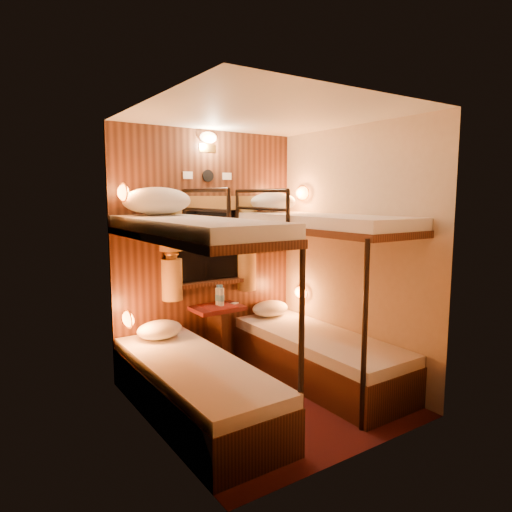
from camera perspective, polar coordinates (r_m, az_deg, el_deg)
floor at (r=4.15m, az=1.25°, el=-17.42°), size 2.10×2.10×0.00m
ceiling at (r=3.82m, az=1.36°, el=17.30°), size 2.10×2.10×0.00m
wall_back at (r=4.69m, az=-6.11°, el=0.74°), size 2.40×0.00×2.40m
wall_front at (r=3.02m, az=12.88°, el=-3.21°), size 2.40×0.00×2.40m
wall_left at (r=3.34m, az=-12.88°, el=-2.19°), size 0.00×2.40×2.40m
wall_right at (r=4.45m, az=11.88°, el=0.25°), size 0.00×2.40×2.40m
back_panel at (r=4.68m, az=-6.02°, el=0.73°), size 2.00×0.03×2.40m
bunk_left at (r=3.69m, az=-7.78°, el=-11.40°), size 0.72×1.90×1.82m
bunk_right at (r=4.39m, az=7.75°, el=-8.32°), size 0.72×1.90×1.82m
window at (r=4.66m, az=-5.84°, el=0.45°), size 1.00×0.12×0.79m
curtains at (r=4.62m, az=-5.66°, el=1.43°), size 1.10×0.22×1.00m
back_fixtures at (r=4.64m, az=-5.99°, el=13.60°), size 0.54×0.09×0.48m
reading_lamps at (r=4.39m, az=-3.98°, el=0.81°), size 2.00×0.20×1.25m
table at (r=4.68m, az=-4.81°, el=-9.09°), size 0.50×0.34×0.66m
bottle_left at (r=4.61m, az=-4.38°, el=-5.12°), size 0.06×0.06×0.22m
bottle_right at (r=4.65m, az=-4.76°, el=-5.07°), size 0.06×0.06×0.21m
sachet_a at (r=4.73m, az=-2.69°, el=-5.90°), size 0.09×0.08×0.01m
sachet_b at (r=4.71m, az=-5.16°, el=-5.99°), size 0.07×0.06×0.00m
pillow_lower_left at (r=4.31m, az=-11.95°, el=-9.00°), size 0.42×0.30×0.17m
pillow_lower_right at (r=4.98m, az=1.78°, el=-6.56°), size 0.42×0.30×0.17m
pillow_upper_left at (r=4.11m, az=-12.26°, el=6.75°), size 0.61×0.44×0.24m
pillow_upper_right at (r=4.79m, az=2.17°, el=6.77°), size 0.52×0.37×0.20m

